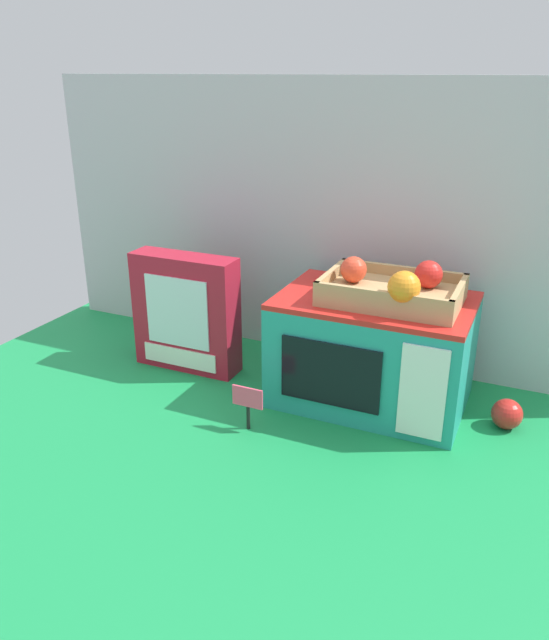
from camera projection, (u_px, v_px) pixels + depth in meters
ground_plane at (293, 389)px, 1.50m from camera, size 1.70×1.70×0.00m
display_back_panel at (332, 224)px, 1.58m from camera, size 1.61×0.03×0.71m
toy_microwave at (372, 350)px, 1.41m from camera, size 0.42×0.29×0.25m
food_groups_crate at (393, 289)px, 1.33m from camera, size 0.29×0.21×0.10m
cookie_set_box at (186, 313)px, 1.57m from camera, size 0.27×0.08×0.30m
price_sign at (248, 402)px, 1.31m from camera, size 0.07×0.01×0.10m
loose_toy_apple at (507, 414)px, 1.33m from camera, size 0.07×0.07×0.07m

